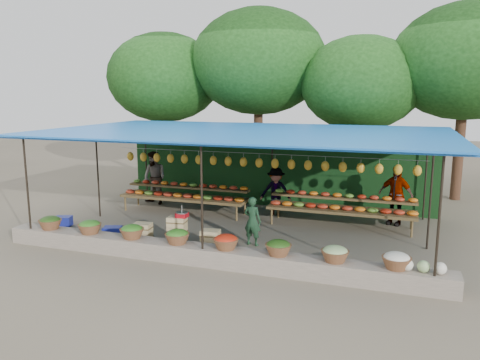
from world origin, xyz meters
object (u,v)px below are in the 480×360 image
(crate_counter, at_px, (176,234))
(blue_crate_front, at_px, (112,232))
(vendor_seated, at_px, (252,221))
(blue_crate_back, at_px, (63,221))
(weighing_scale, at_px, (182,214))

(crate_counter, xyz_separation_m, blue_crate_front, (-1.99, 0.13, -0.17))
(crate_counter, xyz_separation_m, vendor_seated, (1.78, 0.73, 0.32))
(crate_counter, bearing_deg, blue_crate_back, 171.79)
(weighing_scale, xyz_separation_m, blue_crate_front, (-2.16, 0.13, -0.70))
(vendor_seated, xyz_separation_m, blue_crate_front, (-3.77, -0.60, -0.49))
(blue_crate_front, relative_size, blue_crate_back, 1.00)
(crate_counter, distance_m, blue_crate_front, 2.00)
(blue_crate_front, bearing_deg, weighing_scale, -21.99)
(vendor_seated, height_order, blue_crate_back, vendor_seated)
(weighing_scale, relative_size, blue_crate_front, 0.67)
(crate_counter, xyz_separation_m, blue_crate_back, (-3.97, 0.57, -0.17))
(crate_counter, height_order, vendor_seated, vendor_seated)
(blue_crate_back, bearing_deg, weighing_scale, -27.55)
(crate_counter, height_order, weighing_scale, weighing_scale)
(vendor_seated, relative_size, blue_crate_front, 2.71)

